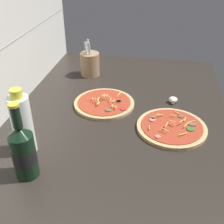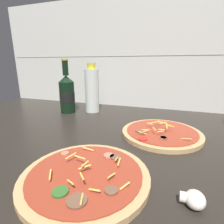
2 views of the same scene
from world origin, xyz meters
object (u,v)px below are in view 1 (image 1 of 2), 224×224
object	(u,v)px
pizza_far	(104,103)
oil_bottle	(22,124)
beer_bottle	(23,151)
mushroom_left	(173,100)
utensil_crock	(90,64)
pizza_near	(172,127)

from	to	relation	value
pizza_far	oil_bottle	distance (cm)	42.03
pizza_far	beer_bottle	world-z (taller)	beer_bottle
mushroom_left	utensil_crock	size ratio (longest dim) A/B	0.22
utensil_crock	pizza_near	bearing A→B (deg)	-135.42
pizza_near	mushroom_left	world-z (taller)	pizza_near
mushroom_left	utensil_crock	bearing A→B (deg)	62.27
pizza_near	beer_bottle	xyz separation A→B (cm)	(-32.76, 44.67, 8.62)
oil_bottle	mushroom_left	xyz separation A→B (cm)	(42.52, -50.54, -9.59)
oil_bottle	pizza_near	bearing A→B (deg)	-66.51
pizza_far	oil_bottle	size ratio (longest dim) A/B	1.12
beer_bottle	pizza_far	bearing A→B (deg)	-18.19
beer_bottle	mushroom_left	size ratio (longest dim) A/B	6.14
oil_bottle	utensil_crock	world-z (taller)	oil_bottle
mushroom_left	beer_bottle	bearing A→B (deg)	139.78
beer_bottle	oil_bottle	size ratio (longest dim) A/B	1.08
beer_bottle	mushroom_left	xyz separation A→B (cm)	(53.59, -45.31, -8.03)
pizza_near	oil_bottle	world-z (taller)	oil_bottle
utensil_crock	mushroom_left	bearing A→B (deg)	-117.73
pizza_near	pizza_far	xyz separation A→B (cm)	(13.59, 29.44, -0.00)
oil_bottle	utensil_crock	distance (cm)	66.11
beer_bottle	utensil_crock	distance (cm)	76.76
mushroom_left	utensil_crock	xyz separation A→B (cm)	(23.09, 43.93, 4.92)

